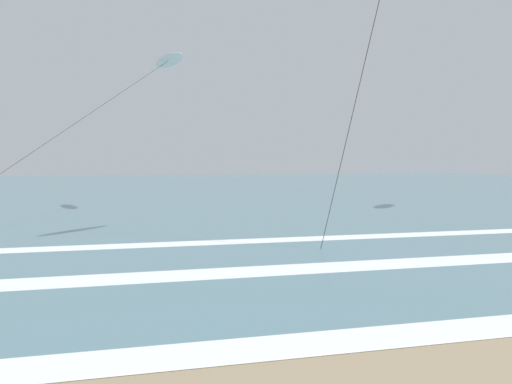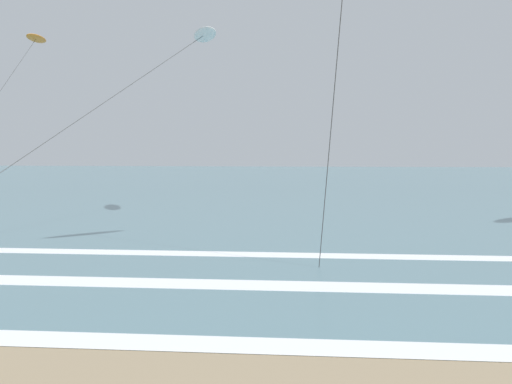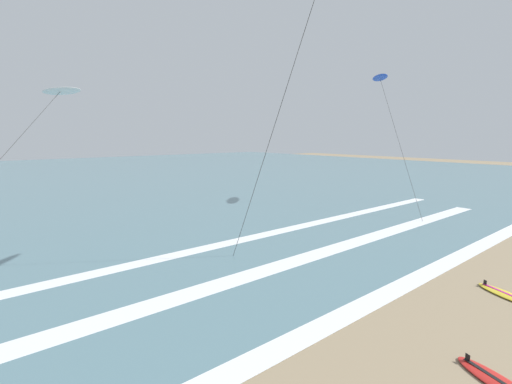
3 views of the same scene
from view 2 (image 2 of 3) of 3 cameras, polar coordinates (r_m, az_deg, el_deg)
name	(u,v)px [view 2 (image 2 of 3)]	position (r m, az deg, el deg)	size (l,w,h in m)	color
ocean_surface	(303,183)	(54.52, 4.30, 0.80)	(140.00, 90.00, 0.01)	slate
wave_foam_shoreline	(348,348)	(10.34, 8.38, -13.93)	(52.60, 0.83, 0.01)	white
wave_foam_mid_break	(350,287)	(14.55, 8.55, -8.58)	(38.43, 1.03, 0.01)	white
wave_foam_outer_break	(284,255)	(18.55, 2.58, -5.77)	(44.59, 0.85, 0.01)	white
kite_orange_low_near	(36,39)	(44.60, -19.47, 13.00)	(1.07, 15.15, 10.53)	orange
kite_white_mid_center	(203,36)	(25.98, -4.85, 14.03)	(8.75, 11.02, 7.94)	white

